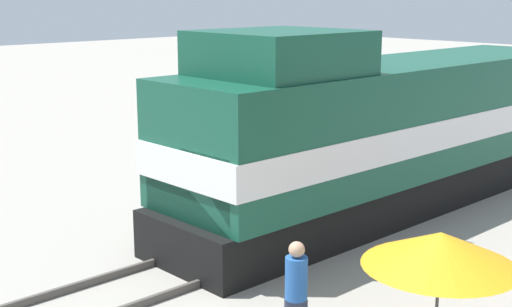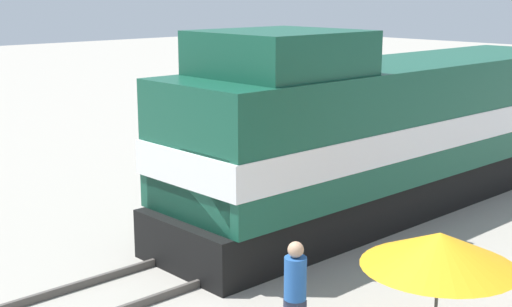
% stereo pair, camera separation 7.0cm
% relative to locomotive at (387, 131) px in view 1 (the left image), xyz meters
% --- Properties ---
extents(ground_plane, '(120.00, 120.00, 0.00)m').
position_rel_locomotive_xyz_m(ground_plane, '(0.00, -4.27, -1.97)').
color(ground_plane, gray).
extents(rail_near, '(0.08, 42.66, 0.15)m').
position_rel_locomotive_xyz_m(rail_near, '(-0.72, -4.27, -1.90)').
color(rail_near, '#4C4742').
rests_on(rail_near, ground_plane).
extents(rail_far, '(0.08, 42.66, 0.15)m').
position_rel_locomotive_xyz_m(rail_far, '(0.72, -4.27, -1.90)').
color(rail_far, '#4C4742').
rests_on(rail_far, ground_plane).
extents(locomotive, '(3.08, 13.98, 4.57)m').
position_rel_locomotive_xyz_m(locomotive, '(0.00, 0.00, 0.00)').
color(locomotive, black).
rests_on(locomotive, ground_plane).
extents(vendor_umbrella, '(2.28, 2.28, 1.98)m').
position_rel_locomotive_xyz_m(vendor_umbrella, '(5.16, -5.67, -0.25)').
color(vendor_umbrella, '#4C4C4C').
rests_on(vendor_umbrella, ground_plane).
extents(person_bystander, '(0.34, 0.34, 1.74)m').
position_rel_locomotive_xyz_m(person_bystander, '(3.57, -7.00, -1.02)').
color(person_bystander, '#2D3347').
rests_on(person_bystander, ground_plane).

